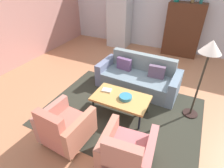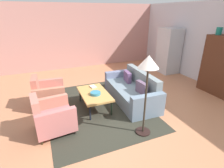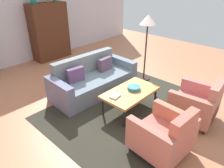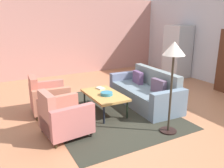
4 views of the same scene
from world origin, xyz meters
name	(u,v)px [view 3 (image 3 of 4)]	position (x,y,z in m)	size (l,w,h in m)	color
ground_plane	(121,93)	(0.00, 0.00, 0.00)	(10.47, 10.47, 0.00)	#BC7853
wall_back	(34,16)	(0.00, 3.70, 1.40)	(8.72, 0.12, 2.80)	silver
area_rug	(128,108)	(-0.37, -0.53, 0.00)	(3.40, 2.60, 0.01)	#2E2E24
couch	(92,80)	(-0.37, 0.60, 0.29)	(2.14, 0.99, 0.86)	slate
coffee_table	(131,93)	(-0.37, -0.58, 0.41)	(1.20, 0.70, 0.45)	black
armchair_left	(165,136)	(-0.98, -1.75, 0.34)	(0.85, 0.85, 0.88)	#29221F
armchair_right	(197,105)	(0.24, -1.75, 0.34)	(0.87, 0.87, 0.88)	#30221B
fruit_bowl	(134,88)	(-0.26, -0.58, 0.48)	(0.27, 0.27, 0.07)	teal
book_stack	(115,96)	(-0.75, -0.50, 0.46)	(0.23, 0.18, 0.03)	beige
cabinet	(49,32)	(0.27, 3.35, 0.90)	(1.20, 0.51, 1.80)	#4A2516
vase_tall	(33,0)	(-0.13, 3.35, 1.91)	(0.17, 0.17, 0.22)	#156F60
floor_lamp	(148,26)	(1.05, 0.07, 1.44)	(0.40, 0.40, 1.72)	black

